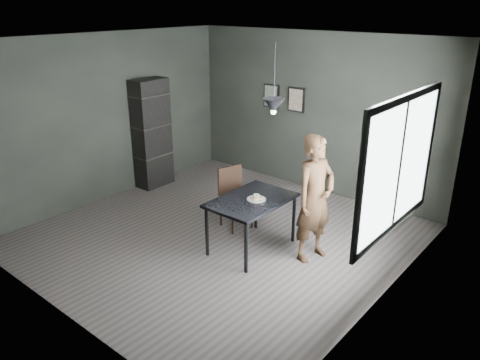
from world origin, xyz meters
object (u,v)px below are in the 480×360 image
Objects in this scene: white_plate at (256,200)px; woman at (315,199)px; shelf_unit at (152,134)px; wood_chair at (233,193)px; pendant_lamp at (274,105)px; cafe_table at (252,204)px.

white_plate is 0.79m from woman.
woman is 0.87× the size of shelf_unit.
wood_chair is 1.08× the size of pendant_lamp.
shelf_unit reaches higher than woman.
white_plate is 1.31m from pendant_lamp.
wood_chair is at bearing 100.39° from woman.
pendant_lamp is (0.92, -0.29, 1.52)m from wood_chair.
shelf_unit is 3.40m from pendant_lamp.
shelf_unit is (-2.25, 0.35, 0.46)m from wood_chair.
woman is at bearing 24.47° from pendant_lamp.
wood_chair is 2.33m from shelf_unit.
pendant_lamp is (3.17, -0.64, 1.06)m from shelf_unit.
woman is at bearing 15.01° from wood_chair.
wood_chair is (-0.74, 0.39, -0.23)m from white_plate.
woman is at bearing 25.14° from white_plate.
white_plate is 0.27× the size of pendant_lamp.
wood_chair is 1.80m from pendant_lamp.
woman is 1.33m from pendant_lamp.
woman is at bearing 23.62° from cafe_table.
white_plate is at bearing -10.42° from wood_chair.
white_plate is 0.13× the size of woman.
pendant_lamp reaches higher than wood_chair.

